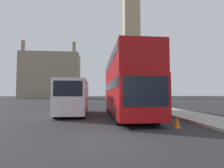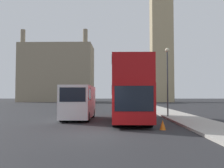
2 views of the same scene
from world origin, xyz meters
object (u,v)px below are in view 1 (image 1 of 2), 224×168
(white_van, at_px, (73,97))
(street_lamp, at_px, (157,69))
(clock_tower, at_px, (131,17))
(red_double_decker_bus, at_px, (126,83))

(white_van, relative_size, street_lamp, 0.98)
(clock_tower, height_order, red_double_decker_bus, clock_tower)
(street_lamp, bearing_deg, clock_tower, 80.48)
(red_double_decker_bus, xyz_separation_m, street_lamp, (3.49, 2.77, 1.60))
(clock_tower, xyz_separation_m, white_van, (-16.81, -56.77, -32.99))
(white_van, height_order, street_lamp, street_lamp)
(street_lamp, bearing_deg, white_van, -167.06)
(red_double_decker_bus, distance_m, white_van, 4.34)
(red_double_decker_bus, bearing_deg, white_van, 165.85)
(clock_tower, distance_m, white_van, 67.78)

